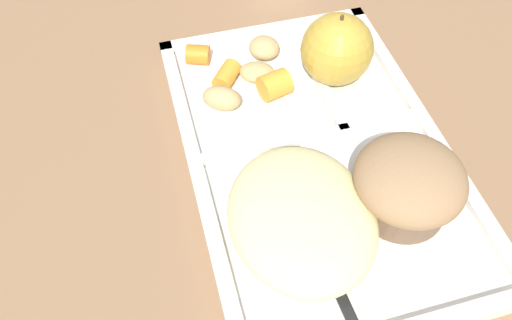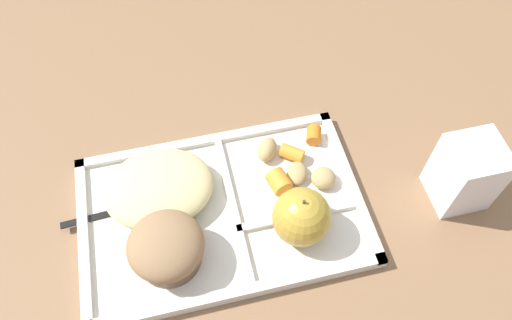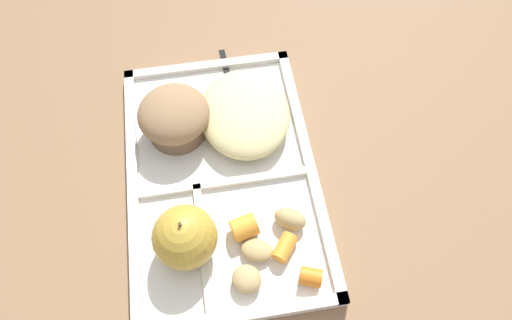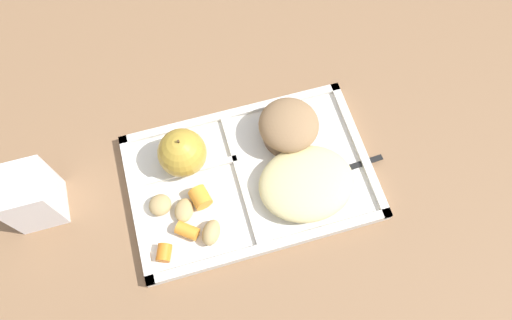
{
  "view_description": "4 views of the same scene",
  "coord_description": "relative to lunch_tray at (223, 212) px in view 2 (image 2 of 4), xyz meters",
  "views": [
    {
      "loc": [
        0.27,
        -0.13,
        0.39
      ],
      "look_at": [
        0.01,
        -0.06,
        0.03
      ],
      "focal_mm": 35.73,
      "sensor_mm": 36.0,
      "label": 1
    },
    {
      "loc": [
        0.02,
        0.3,
        0.58
      ],
      "look_at": [
        -0.06,
        -0.04,
        0.05
      ],
      "focal_mm": 34.33,
      "sensor_mm": 36.0,
      "label": 2
    },
    {
      "loc": [
        -0.27,
        0.0,
        0.53
      ],
      "look_at": [
        0.0,
        -0.04,
        0.03
      ],
      "focal_mm": 32.19,
      "sensor_mm": 36.0,
      "label": 3
    },
    {
      "loc": [
        -0.06,
        -0.26,
        0.68
      ],
      "look_at": [
        0.01,
        0.01,
        0.05
      ],
      "focal_mm": 32.99,
      "sensor_mm": 36.0,
      "label": 4
    }
  ],
  "objects": [
    {
      "name": "ground",
      "position": [
        0.0,
        -0.0,
        -0.01
      ],
      "size": [
        6.0,
        6.0,
        0.0
      ],
      "primitive_type": "plane",
      "color": "#846042"
    },
    {
      "name": "lunch_tray",
      "position": [
        0.0,
        0.0,
        0.0
      ],
      "size": [
        0.37,
        0.24,
        0.02
      ],
      "color": "silver",
      "rests_on": "ground"
    },
    {
      "name": "green_apple",
      "position": [
        -0.09,
        0.05,
        0.04
      ],
      "size": [
        0.07,
        0.07,
        0.08
      ],
      "color": "#B79333",
      "rests_on": "lunch_tray"
    },
    {
      "name": "bran_muffin",
      "position": [
        0.08,
        0.05,
        0.04
      ],
      "size": [
        0.09,
        0.09,
        0.06
      ],
      "color": "brown",
      "rests_on": "lunch_tray"
    },
    {
      "name": "carrot_slice_diagonal",
      "position": [
        -0.11,
        -0.06,
        0.01
      ],
      "size": [
        0.04,
        0.04,
        0.02
      ],
      "primitive_type": "cylinder",
      "rotation": [
        0.0,
        1.57,
        2.48
      ],
      "color": "orange",
      "rests_on": "lunch_tray"
    },
    {
      "name": "carrot_slice_tilted",
      "position": [
        -0.15,
        -0.08,
        0.01
      ],
      "size": [
        0.03,
        0.03,
        0.02
      ],
      "primitive_type": "cylinder",
      "rotation": [
        0.0,
        1.57,
        1.21
      ],
      "color": "orange",
      "rests_on": "lunch_tray"
    },
    {
      "name": "carrot_slice_near_corner",
      "position": [
        -0.08,
        -0.02,
        0.02
      ],
      "size": [
        0.03,
        0.03,
        0.03
      ],
      "primitive_type": "cylinder",
      "rotation": [
        0.0,
        1.57,
        4.97
      ],
      "color": "orange",
      "rests_on": "lunch_tray"
    },
    {
      "name": "potato_chunk_large",
      "position": [
        -0.08,
        -0.07,
        0.02
      ],
      "size": [
        0.04,
        0.05,
        0.02
      ],
      "primitive_type": "ellipsoid",
      "rotation": [
        0.0,
        0.0,
        1.04
      ],
      "color": "tan",
      "rests_on": "lunch_tray"
    },
    {
      "name": "potato_chunk_wedge",
      "position": [
        -0.14,
        -0.01,
        0.01
      ],
      "size": [
        0.05,
        0.05,
        0.02
      ],
      "primitive_type": "ellipsoid",
      "rotation": [
        0.0,
        0.0,
        3.78
      ],
      "color": "tan",
      "rests_on": "lunch_tray"
    },
    {
      "name": "potato_chunk_browned",
      "position": [
        -0.11,
        -0.03,
        0.01
      ],
      "size": [
        0.04,
        0.04,
        0.02
      ],
      "primitive_type": "ellipsoid",
      "rotation": [
        0.0,
        0.0,
        1.2
      ],
      "color": "tan",
      "rests_on": "lunch_tray"
    },
    {
      "name": "egg_noodle_pile",
      "position": [
        0.08,
        -0.04,
        0.02
      ],
      "size": [
        0.14,
        0.12,
        0.04
      ],
      "primitive_type": "ellipsoid",
      "color": "beige",
      "rests_on": "lunch_tray"
    },
    {
      "name": "meatball_side",
      "position": [
        0.09,
        -0.07,
        0.02
      ],
      "size": [
        0.03,
        0.03,
        0.03
      ],
      "primitive_type": "sphere",
      "color": "#755B4C",
      "rests_on": "lunch_tray"
    },
    {
      "name": "meatball_center",
      "position": [
        0.08,
        -0.05,
        0.02
      ],
      "size": [
        0.03,
        0.03,
        0.03
      ],
      "primitive_type": "sphere",
      "color": "brown",
      "rests_on": "lunch_tray"
    },
    {
      "name": "plastic_fork",
      "position": [
        0.11,
        -0.03,
        0.01
      ],
      "size": [
        0.17,
        0.02,
        0.0
      ],
      "color": "black",
      "rests_on": "lunch_tray"
    },
    {
      "name": "milk_carton",
      "position": [
        -0.31,
        0.04,
        0.04
      ],
      "size": [
        0.07,
        0.07,
        0.1
      ],
      "primitive_type": "cube",
      "rotation": [
        0.0,
        0.0,
        0.0
      ],
      "color": "white",
      "rests_on": "ground"
    }
  ]
}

